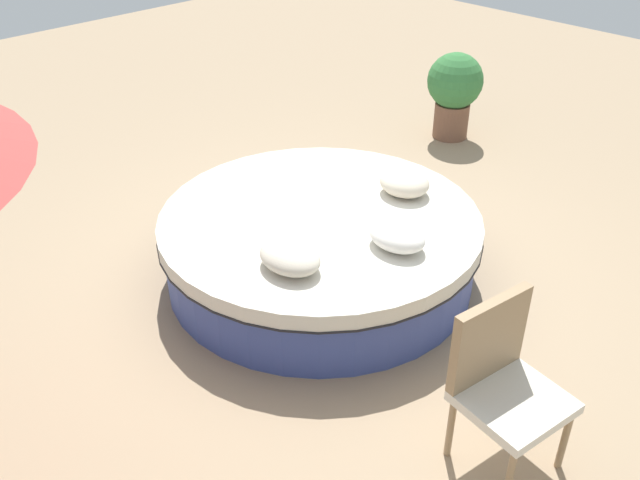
{
  "coord_description": "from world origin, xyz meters",
  "views": [
    {
      "loc": [
        -3.17,
        3.12,
        3.13
      ],
      "look_at": [
        0.0,
        0.0,
        0.32
      ],
      "focal_mm": 39.07,
      "sensor_mm": 36.0,
      "label": 1
    }
  ],
  "objects_px": {
    "round_bed": "(320,245)",
    "throw_pillow_0": "(290,257)",
    "planter": "(454,89)",
    "patio_chair": "(502,375)",
    "throw_pillow_1": "(397,236)",
    "throw_pillow_2": "(404,183)"
  },
  "relations": [
    {
      "from": "round_bed",
      "to": "throw_pillow_0",
      "type": "xyz_separation_m",
      "value": [
        -0.35,
        0.62,
        0.34
      ]
    },
    {
      "from": "throw_pillow_2",
      "to": "throw_pillow_0",
      "type": "bearing_deg",
      "value": 95.74
    },
    {
      "from": "round_bed",
      "to": "throw_pillow_0",
      "type": "height_order",
      "value": "throw_pillow_0"
    },
    {
      "from": "round_bed",
      "to": "patio_chair",
      "type": "height_order",
      "value": "patio_chair"
    },
    {
      "from": "round_bed",
      "to": "throw_pillow_1",
      "type": "bearing_deg",
      "value": -173.69
    },
    {
      "from": "patio_chair",
      "to": "planter",
      "type": "relative_size",
      "value": 1.06
    },
    {
      "from": "throw_pillow_1",
      "to": "planter",
      "type": "xyz_separation_m",
      "value": [
        1.56,
        -2.81,
        -0.08
      ]
    },
    {
      "from": "throw_pillow_0",
      "to": "throw_pillow_2",
      "type": "distance_m",
      "value": 1.33
    },
    {
      "from": "round_bed",
      "to": "throw_pillow_2",
      "type": "bearing_deg",
      "value": -106.74
    },
    {
      "from": "planter",
      "to": "round_bed",
      "type": "bearing_deg",
      "value": 107.19
    },
    {
      "from": "throw_pillow_0",
      "to": "patio_chair",
      "type": "relative_size",
      "value": 0.46
    },
    {
      "from": "throw_pillow_0",
      "to": "throw_pillow_2",
      "type": "xyz_separation_m",
      "value": [
        0.13,
        -1.32,
        0.01
      ]
    },
    {
      "from": "throw_pillow_2",
      "to": "planter",
      "type": "bearing_deg",
      "value": -63.04
    },
    {
      "from": "throw_pillow_1",
      "to": "patio_chair",
      "type": "bearing_deg",
      "value": 154.1
    },
    {
      "from": "patio_chair",
      "to": "planter",
      "type": "bearing_deg",
      "value": -131.65
    },
    {
      "from": "round_bed",
      "to": "patio_chair",
      "type": "xyz_separation_m",
      "value": [
        -1.9,
        0.52,
        0.29
      ]
    },
    {
      "from": "round_bed",
      "to": "throw_pillow_1",
      "type": "distance_m",
      "value": 0.76
    },
    {
      "from": "round_bed",
      "to": "planter",
      "type": "distance_m",
      "value": 3.03
    },
    {
      "from": "throw_pillow_2",
      "to": "patio_chair",
      "type": "height_order",
      "value": "patio_chair"
    },
    {
      "from": "round_bed",
      "to": "planter",
      "type": "relative_size",
      "value": 2.59
    },
    {
      "from": "throw_pillow_2",
      "to": "planter",
      "type": "distance_m",
      "value": 2.44
    },
    {
      "from": "throw_pillow_1",
      "to": "throw_pillow_0",
      "type": "bearing_deg",
      "value": 64.71
    }
  ]
}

